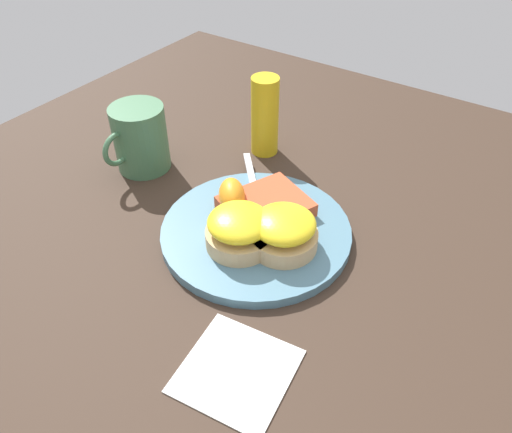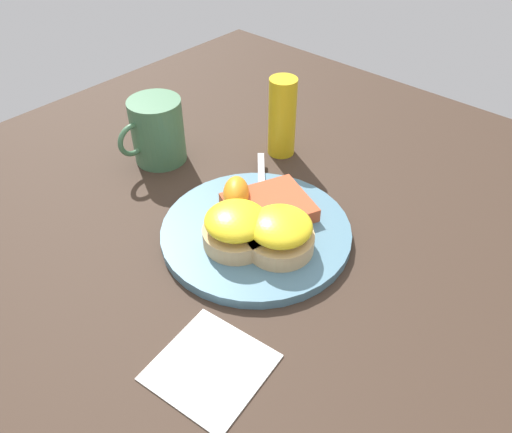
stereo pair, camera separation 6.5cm
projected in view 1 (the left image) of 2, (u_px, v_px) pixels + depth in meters
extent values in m
plane|color=#38281E|center=(256.00, 236.00, 0.67)|extent=(1.10, 1.10, 0.00)
cylinder|color=slate|center=(256.00, 232.00, 0.67)|extent=(0.25, 0.25, 0.01)
cylinder|color=tan|center=(240.00, 237.00, 0.63)|extent=(0.09, 0.09, 0.02)
ellipsoid|color=yellow|center=(239.00, 222.00, 0.62)|extent=(0.08, 0.08, 0.03)
cylinder|color=tan|center=(283.00, 239.00, 0.63)|extent=(0.09, 0.09, 0.02)
ellipsoid|color=yellow|center=(284.00, 224.00, 0.62)|extent=(0.08, 0.08, 0.03)
cube|color=#B84D2C|center=(266.00, 206.00, 0.68)|extent=(0.14, 0.13, 0.02)
ellipsoid|color=orange|center=(232.00, 196.00, 0.68)|extent=(0.07, 0.07, 0.04)
cube|color=silver|center=(251.00, 176.00, 0.75)|extent=(0.10, 0.09, 0.00)
cube|color=silver|center=(266.00, 240.00, 0.64)|extent=(0.05, 0.05, 0.00)
cylinder|color=#42704C|center=(141.00, 138.00, 0.77)|extent=(0.08, 0.08, 0.10)
torus|color=#42704C|center=(117.00, 149.00, 0.73)|extent=(0.05, 0.01, 0.05)
cube|color=white|center=(236.00, 370.00, 0.51)|extent=(0.12, 0.12, 0.00)
cylinder|color=gold|center=(265.00, 116.00, 0.79)|extent=(0.04, 0.04, 0.13)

